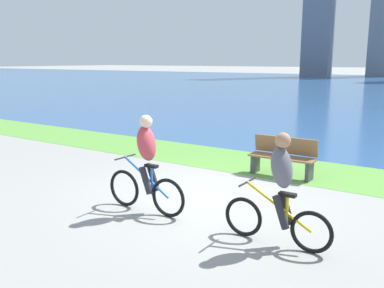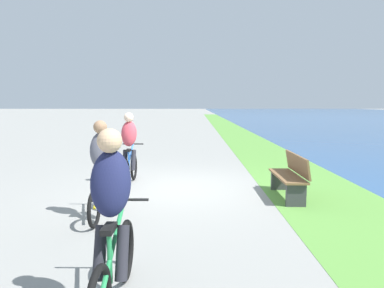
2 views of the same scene
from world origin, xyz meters
name	(u,v)px [view 1 (image 1 of 2)]	position (x,y,z in m)	size (l,w,h in m)	color
ground_plane	(198,197)	(0.00, 0.00, 0.00)	(300.00, 300.00, 0.00)	gray
grass_strip_bayside	(264,165)	(0.00, 3.09, 0.00)	(120.00, 2.34, 0.01)	#59933D
cyclist_lead	(146,165)	(-0.33, -1.15, 0.84)	(1.67, 0.52, 1.72)	black
cyclist_trailing	(280,190)	(2.10, -1.15, 0.83)	(1.65, 0.52, 1.65)	black
bench_near_path	(283,157)	(0.78, 2.35, 0.45)	(1.50, 0.47, 0.90)	brown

